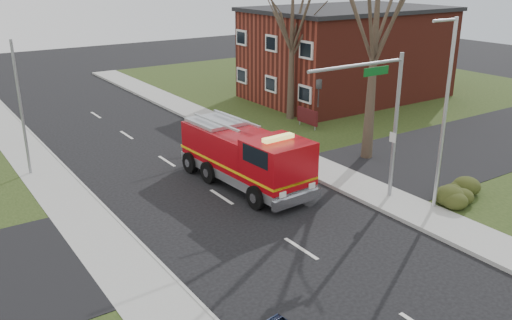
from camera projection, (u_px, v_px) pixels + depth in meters
ground at (301, 249)px, 20.91m from camera, size 120.00×120.00×0.00m
sidewalk_right at (410, 209)px, 24.16m from camera, size 2.40×80.00×0.15m
sidewalk_left at (152, 299)px, 17.61m from camera, size 2.40×80.00×0.15m
brick_building at (347, 53)px, 43.73m from camera, size 15.40×10.40×7.25m
health_center_sign at (307, 117)px, 35.89m from camera, size 0.12×2.00×1.40m
hedge_corner at (469, 192)px, 24.69m from camera, size 2.80×2.00×0.90m
bare_tree_near at (376, 25)px, 28.09m from camera, size 6.00×6.00×12.00m
bare_tree_far at (292, 26)px, 36.21m from camera, size 5.25×5.25×10.50m
traffic_signal_mast at (377, 104)px, 23.24m from camera, size 5.29×0.18×6.80m
streetlight_pole at (444, 111)px, 22.75m from camera, size 1.48×0.16×8.40m
utility_pole_far at (21, 110)px, 27.04m from camera, size 0.14×0.14×7.00m
fire_engine at (246, 158)px, 26.54m from camera, size 3.33×7.97×3.16m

